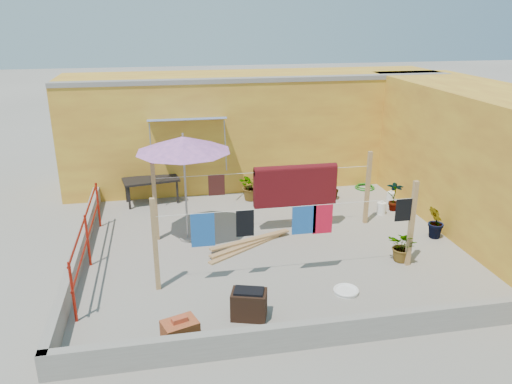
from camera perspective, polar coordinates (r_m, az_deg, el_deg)
The scene contains 21 objects.
ground at distance 11.11m, azimuth 1.91°, elevation -6.09°, with size 80.00×80.00×0.00m, color #9E998E.
wall_back at distance 15.04m, azimuth -0.12°, elevation 7.37°, with size 11.00×3.27×3.21m.
wall_right at distance 12.69m, azimuth 25.61°, elevation 2.99°, with size 2.40×9.00×3.20m, color gold.
parapet_front at distance 8.03m, azimuth 7.78°, elevation -15.63°, with size 8.30×0.16×0.44m, color gray.
parapet_left at distance 10.94m, azimuth -19.56°, elevation -6.47°, with size 0.16×7.30×0.44m, color gray.
red_railing at distance 10.51m, azimuth -18.77°, elevation -4.44°, with size 0.05×4.20×1.10m.
clothesline_rig at distance 11.34m, azimuth 4.16°, elevation 0.12°, with size 5.09×2.35×1.80m.
patio_umbrella at distance 10.74m, azimuth -8.32°, elevation 5.37°, with size 2.19×2.19×2.46m.
outdoor_table at distance 13.62m, azimuth -11.91°, elevation 1.24°, with size 1.55×0.96×0.68m.
brick_stack at distance 8.09m, azimuth -8.66°, elevation -15.53°, with size 0.62×0.54×0.46m.
lumber_pile at distance 11.00m, azimuth -0.93°, elevation -5.98°, with size 1.97×1.24×0.13m.
brazier at distance 8.55m, azimuth -0.81°, elevation -12.68°, with size 0.67×0.54×0.52m.
white_basin at distance 9.47m, azimuth 10.25°, elevation -11.05°, with size 0.47×0.47×0.08m.
water_jug_a at distance 13.92m, azimuth 15.13°, elevation -0.61°, with size 0.22×0.22×0.35m.
water_jug_b at distance 13.10m, azimuth 14.13°, elevation -1.82°, with size 0.23×0.23×0.35m.
green_hose at distance 14.95m, azimuth 12.32°, elevation 0.56°, with size 0.58×0.58×0.08m.
plant_back_a at distance 13.62m, azimuth -0.52°, elevation 0.76°, with size 0.73×0.63×0.81m, color #225719.
plant_back_b at distance 13.83m, azimuth 8.69°, elevation 0.50°, with size 0.37×0.37×0.66m, color #225719.
plant_right_a at distance 13.33m, azimuth 15.54°, elevation -0.41°, with size 0.43×0.29×0.82m, color #225719.
plant_right_b at distance 11.97m, azimuth 19.90°, elevation -3.27°, with size 0.44×0.35×0.80m, color #225719.
plant_right_c at distance 10.72m, azimuth 16.52°, elevation -5.98°, with size 0.60×0.52×0.67m, color #225719.
Camera 1 is at (-2.25, -9.74, 4.85)m, focal length 35.00 mm.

